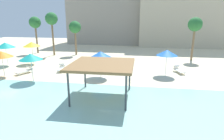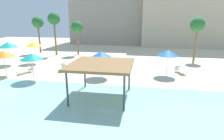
{
  "view_description": "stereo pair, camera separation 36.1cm",
  "coord_description": "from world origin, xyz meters",
  "px_view_note": "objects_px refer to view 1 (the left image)",
  "views": [
    {
      "loc": [
        2.35,
        -14.17,
        5.82
      ],
      "look_at": [
        -0.1,
        2.0,
        1.3
      ],
      "focal_mm": 30.28,
      "sensor_mm": 36.0,
      "label": 1
    },
    {
      "loc": [
        2.71,
        -14.11,
        5.82
      ],
      "look_at": [
        -0.1,
        2.0,
        1.3
      ],
      "focal_mm": 30.28,
      "sensor_mm": 36.0,
      "label": 2
    }
  ],
  "objects_px": {
    "lounge_chair_1": "(61,68)",
    "beach_umbrella_blue_3": "(167,53)",
    "shade_pavilion": "(102,65)",
    "palm_tree_2": "(35,23)",
    "beach_umbrella_blue_4": "(101,54)",
    "palm_tree_0": "(195,25)",
    "beach_umbrella_yellow_2": "(32,44)",
    "palm_tree_3": "(75,28)",
    "beach_umbrella_teal_6": "(31,57)",
    "lounge_chair_0": "(25,70)",
    "lounge_chair_3": "(179,70)",
    "beach_umbrella_orange_5": "(1,54)",
    "palm_tree_1": "(52,20)",
    "beach_umbrella_teal_1": "(5,45)"
  },
  "relations": [
    {
      "from": "lounge_chair_3",
      "to": "beach_umbrella_teal_6",
      "type": "bearing_deg",
      "value": -86.77
    },
    {
      "from": "beach_umbrella_orange_5",
      "to": "palm_tree_3",
      "type": "distance_m",
      "value": 13.1
    },
    {
      "from": "beach_umbrella_blue_3",
      "to": "lounge_chair_3",
      "type": "xyz_separation_m",
      "value": [
        1.55,
        1.23,
        -2.06
      ]
    },
    {
      "from": "beach_umbrella_yellow_2",
      "to": "palm_tree_3",
      "type": "bearing_deg",
      "value": 61.45
    },
    {
      "from": "beach_umbrella_blue_4",
      "to": "beach_umbrella_teal_6",
      "type": "bearing_deg",
      "value": -159.89
    },
    {
      "from": "beach_umbrella_blue_4",
      "to": "palm_tree_3",
      "type": "distance_m",
      "value": 13.07
    },
    {
      "from": "beach_umbrella_teal_6",
      "to": "lounge_chair_3",
      "type": "relative_size",
      "value": 1.33
    },
    {
      "from": "beach_umbrella_yellow_2",
      "to": "beach_umbrella_orange_5",
      "type": "bearing_deg",
      "value": -88.15
    },
    {
      "from": "beach_umbrella_orange_5",
      "to": "lounge_chair_3",
      "type": "xyz_separation_m",
      "value": [
        18.04,
        4.12,
        -1.99
      ]
    },
    {
      "from": "beach_umbrella_blue_4",
      "to": "lounge_chair_3",
      "type": "height_order",
      "value": "beach_umbrella_blue_4"
    },
    {
      "from": "beach_umbrella_orange_5",
      "to": "beach_umbrella_teal_1",
      "type": "bearing_deg",
      "value": 123.27
    },
    {
      "from": "shade_pavilion",
      "to": "lounge_chair_1",
      "type": "distance_m",
      "value": 9.39
    },
    {
      "from": "palm_tree_0",
      "to": "shade_pavilion",
      "type": "bearing_deg",
      "value": -123.91
    },
    {
      "from": "beach_umbrella_yellow_2",
      "to": "beach_umbrella_orange_5",
      "type": "relative_size",
      "value": 1.08
    },
    {
      "from": "beach_umbrella_teal_1",
      "to": "beach_umbrella_teal_6",
      "type": "xyz_separation_m",
      "value": [
        6.63,
        -5.34,
        -0.22
      ]
    },
    {
      "from": "beach_umbrella_orange_5",
      "to": "palm_tree_1",
      "type": "distance_m",
      "value": 12.07
    },
    {
      "from": "beach_umbrella_blue_3",
      "to": "beach_umbrella_teal_6",
      "type": "bearing_deg",
      "value": -163.24
    },
    {
      "from": "beach_umbrella_blue_4",
      "to": "beach_umbrella_orange_5",
      "type": "bearing_deg",
      "value": -172.5
    },
    {
      "from": "palm_tree_1",
      "to": "palm_tree_2",
      "type": "distance_m",
      "value": 4.09
    },
    {
      "from": "beach_umbrella_orange_5",
      "to": "palm_tree_3",
      "type": "height_order",
      "value": "palm_tree_3"
    },
    {
      "from": "lounge_chair_1",
      "to": "palm_tree_3",
      "type": "xyz_separation_m",
      "value": [
        -1.51,
        9.56,
        3.99
      ]
    },
    {
      "from": "shade_pavilion",
      "to": "palm_tree_2",
      "type": "bearing_deg",
      "value": 131.03
    },
    {
      "from": "beach_umbrella_blue_3",
      "to": "lounge_chair_1",
      "type": "xyz_separation_m",
      "value": [
        -11.56,
        0.03,
        -2.06
      ]
    },
    {
      "from": "palm_tree_1",
      "to": "palm_tree_3",
      "type": "relative_size",
      "value": 1.24
    },
    {
      "from": "beach_umbrella_blue_3",
      "to": "beach_umbrella_blue_4",
      "type": "distance_m",
      "value": 6.79
    },
    {
      "from": "beach_umbrella_orange_5",
      "to": "palm_tree_1",
      "type": "height_order",
      "value": "palm_tree_1"
    },
    {
      "from": "beach_umbrella_orange_5",
      "to": "beach_umbrella_teal_6",
      "type": "relative_size",
      "value": 0.99
    },
    {
      "from": "palm_tree_1",
      "to": "palm_tree_3",
      "type": "bearing_deg",
      "value": 14.01
    },
    {
      "from": "lounge_chair_3",
      "to": "palm_tree_1",
      "type": "bearing_deg",
      "value": -128.91
    },
    {
      "from": "beach_umbrella_teal_1",
      "to": "beach_umbrella_orange_5",
      "type": "relative_size",
      "value": 1.1
    },
    {
      "from": "lounge_chair_0",
      "to": "beach_umbrella_teal_6",
      "type": "bearing_deg",
      "value": 69.28
    },
    {
      "from": "beach_umbrella_yellow_2",
      "to": "palm_tree_0",
      "type": "relative_size",
      "value": 0.48
    },
    {
      "from": "lounge_chair_1",
      "to": "beach_umbrella_blue_3",
      "type": "bearing_deg",
      "value": 76.78
    },
    {
      "from": "palm_tree_0",
      "to": "palm_tree_3",
      "type": "bearing_deg",
      "value": 174.89
    },
    {
      "from": "beach_umbrella_orange_5",
      "to": "lounge_chair_1",
      "type": "xyz_separation_m",
      "value": [
        4.94,
        2.92,
        -1.99
      ]
    },
    {
      "from": "beach_umbrella_teal_1",
      "to": "palm_tree_1",
      "type": "relative_size",
      "value": 0.43
    },
    {
      "from": "beach_umbrella_yellow_2",
      "to": "palm_tree_0",
      "type": "bearing_deg",
      "value": 13.47
    },
    {
      "from": "beach_umbrella_blue_4",
      "to": "lounge_chair_3",
      "type": "bearing_deg",
      "value": 19.07
    },
    {
      "from": "palm_tree_2",
      "to": "beach_umbrella_teal_1",
      "type": "bearing_deg",
      "value": -84.58
    },
    {
      "from": "beach_umbrella_blue_4",
      "to": "beach_umbrella_yellow_2",
      "type": "bearing_deg",
      "value": 155.82
    },
    {
      "from": "lounge_chair_0",
      "to": "lounge_chair_3",
      "type": "bearing_deg",
      "value": 123.94
    },
    {
      "from": "palm_tree_1",
      "to": "lounge_chair_1",
      "type": "bearing_deg",
      "value": -60.52
    },
    {
      "from": "beach_umbrella_teal_1",
      "to": "beach_umbrella_teal_6",
      "type": "distance_m",
      "value": 8.51
    },
    {
      "from": "shade_pavilion",
      "to": "palm_tree_1",
      "type": "xyz_separation_m",
      "value": [
        -11.09,
        15.45,
        3.04
      ]
    },
    {
      "from": "lounge_chair_3",
      "to": "beach_umbrella_yellow_2",
      "type": "bearing_deg",
      "value": -111.66
    },
    {
      "from": "beach_umbrella_blue_4",
      "to": "palm_tree_0",
      "type": "xyz_separation_m",
      "value": [
        11.11,
        9.61,
        2.53
      ]
    },
    {
      "from": "beach_umbrella_blue_3",
      "to": "palm_tree_3",
      "type": "xyz_separation_m",
      "value": [
        -13.06,
        9.59,
        1.93
      ]
    },
    {
      "from": "shade_pavilion",
      "to": "lounge_chair_3",
      "type": "xyz_separation_m",
      "value": [
        6.94,
        7.94,
        -2.18
      ]
    },
    {
      "from": "beach_umbrella_orange_5",
      "to": "palm_tree_3",
      "type": "xyz_separation_m",
      "value": [
        3.43,
        12.48,
        2.01
      ]
    },
    {
      "from": "beach_umbrella_teal_1",
      "to": "palm_tree_2",
      "type": "distance_m",
      "value": 9.18
    }
  ]
}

